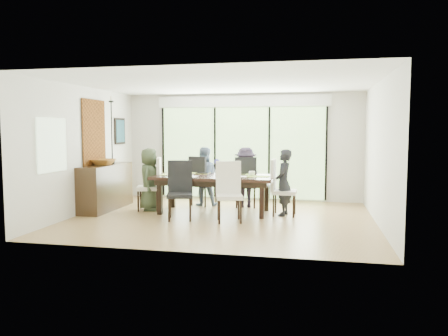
% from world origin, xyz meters
% --- Properties ---
extents(floor, '(6.00, 5.00, 0.01)m').
position_xyz_m(floor, '(0.00, 0.00, -0.01)').
color(floor, brown).
rests_on(floor, ground).
extents(ceiling, '(6.00, 5.00, 0.01)m').
position_xyz_m(ceiling, '(0.00, 0.00, 2.71)').
color(ceiling, white).
rests_on(ceiling, wall_back).
extents(wall_back, '(6.00, 0.02, 2.70)m').
position_xyz_m(wall_back, '(0.00, 2.51, 1.35)').
color(wall_back, beige).
rests_on(wall_back, floor).
extents(wall_front, '(6.00, 0.02, 2.70)m').
position_xyz_m(wall_front, '(0.00, -2.51, 1.35)').
color(wall_front, beige).
rests_on(wall_front, floor).
extents(wall_left, '(0.02, 5.00, 2.70)m').
position_xyz_m(wall_left, '(-3.01, 0.00, 1.35)').
color(wall_left, white).
rests_on(wall_left, floor).
extents(wall_right, '(0.02, 5.00, 2.70)m').
position_xyz_m(wall_right, '(3.01, 0.00, 1.35)').
color(wall_right, beige).
rests_on(wall_right, floor).
extents(glass_doors, '(4.20, 0.02, 2.30)m').
position_xyz_m(glass_doors, '(0.00, 2.47, 1.20)').
color(glass_doors, '#598C3F').
rests_on(glass_doors, wall_back).
extents(blinds_header, '(4.40, 0.06, 0.28)m').
position_xyz_m(blinds_header, '(0.00, 2.46, 2.50)').
color(blinds_header, white).
rests_on(blinds_header, wall_back).
extents(mullion_a, '(0.05, 0.04, 2.30)m').
position_xyz_m(mullion_a, '(-2.10, 2.46, 1.20)').
color(mullion_a, black).
rests_on(mullion_a, wall_back).
extents(mullion_b, '(0.05, 0.04, 2.30)m').
position_xyz_m(mullion_b, '(-0.70, 2.46, 1.20)').
color(mullion_b, black).
rests_on(mullion_b, wall_back).
extents(mullion_c, '(0.05, 0.04, 2.30)m').
position_xyz_m(mullion_c, '(0.70, 2.46, 1.20)').
color(mullion_c, black).
rests_on(mullion_c, wall_back).
extents(mullion_d, '(0.05, 0.04, 2.30)m').
position_xyz_m(mullion_d, '(2.10, 2.46, 1.20)').
color(mullion_d, black).
rests_on(mullion_d, wall_back).
extents(side_window, '(0.02, 0.90, 1.00)m').
position_xyz_m(side_window, '(-2.97, -1.20, 1.50)').
color(side_window, '#8CAD7F').
rests_on(side_window, wall_left).
extents(deck, '(6.00, 1.80, 0.10)m').
position_xyz_m(deck, '(0.00, 3.40, -0.05)').
color(deck, brown).
rests_on(deck, ground).
extents(rail_top, '(6.00, 0.08, 0.06)m').
position_xyz_m(rail_top, '(0.00, 4.20, 0.55)').
color(rail_top, brown).
rests_on(rail_top, deck).
extents(foliage_left, '(3.20, 3.20, 3.20)m').
position_xyz_m(foliage_left, '(-1.80, 5.20, 1.44)').
color(foliage_left, '#14380F').
rests_on(foliage_left, ground).
extents(foliage_mid, '(4.00, 4.00, 4.00)m').
position_xyz_m(foliage_mid, '(0.40, 5.80, 1.80)').
color(foliage_mid, '#14380F').
rests_on(foliage_mid, ground).
extents(foliage_right, '(2.80, 2.80, 2.80)m').
position_xyz_m(foliage_right, '(2.20, 5.00, 1.26)').
color(foliage_right, '#14380F').
rests_on(foliage_right, ground).
extents(foliage_far, '(3.60, 3.60, 3.60)m').
position_xyz_m(foliage_far, '(-0.60, 6.50, 1.62)').
color(foliage_far, '#14380F').
rests_on(foliage_far, ground).
extents(table_top, '(2.57, 1.18, 0.06)m').
position_xyz_m(table_top, '(-0.28, 0.57, 0.77)').
color(table_top, black).
rests_on(table_top, floor).
extents(table_apron, '(2.36, 0.96, 0.11)m').
position_xyz_m(table_apron, '(-0.28, 0.57, 0.68)').
color(table_apron, black).
rests_on(table_apron, floor).
extents(table_leg_fl, '(0.10, 0.10, 0.74)m').
position_xyz_m(table_leg_fl, '(-1.36, 0.14, 0.37)').
color(table_leg_fl, black).
rests_on(table_leg_fl, floor).
extents(table_leg_fr, '(0.10, 0.10, 0.74)m').
position_xyz_m(table_leg_fr, '(0.80, 0.14, 0.37)').
color(table_leg_fr, black).
rests_on(table_leg_fr, floor).
extents(table_leg_bl, '(0.10, 0.10, 0.74)m').
position_xyz_m(table_leg_bl, '(-1.36, 1.00, 0.37)').
color(table_leg_bl, black).
rests_on(table_leg_bl, floor).
extents(table_leg_br, '(0.10, 0.10, 0.74)m').
position_xyz_m(table_leg_br, '(0.80, 1.00, 0.37)').
color(table_leg_br, black).
rests_on(table_leg_br, floor).
extents(chair_left_end, '(0.61, 0.61, 1.18)m').
position_xyz_m(chair_left_end, '(-1.78, 0.57, 0.59)').
color(chair_left_end, white).
rests_on(chair_left_end, floor).
extents(chair_right_end, '(0.50, 0.50, 1.18)m').
position_xyz_m(chair_right_end, '(1.22, 0.57, 0.59)').
color(chair_right_end, silver).
rests_on(chair_right_end, floor).
extents(chair_far_left, '(0.65, 0.65, 1.18)m').
position_xyz_m(chair_far_left, '(-0.73, 1.42, 0.59)').
color(chair_far_left, black).
rests_on(chair_far_left, floor).
extents(chair_far_right, '(0.56, 0.56, 1.18)m').
position_xyz_m(chair_far_right, '(0.27, 1.42, 0.59)').
color(chair_far_right, black).
rests_on(chair_far_right, floor).
extents(chair_near_left, '(0.61, 0.61, 1.18)m').
position_xyz_m(chair_near_left, '(-0.78, -0.30, 0.59)').
color(chair_near_left, black).
rests_on(chair_near_left, floor).
extents(chair_near_right, '(0.61, 0.61, 1.18)m').
position_xyz_m(chair_near_right, '(0.22, -0.30, 0.59)').
color(chair_near_right, white).
rests_on(chair_near_right, floor).
extents(person_left_end, '(0.47, 0.69, 1.38)m').
position_xyz_m(person_left_end, '(-1.76, 0.57, 0.69)').
color(person_left_end, '#3A462F').
rests_on(person_left_end, floor).
extents(person_right_end, '(0.46, 0.68, 1.38)m').
position_xyz_m(person_right_end, '(1.20, 0.57, 0.69)').
color(person_right_end, black).
rests_on(person_right_end, floor).
extents(person_far_left, '(0.71, 0.52, 1.38)m').
position_xyz_m(person_far_left, '(-0.73, 1.40, 0.69)').
color(person_far_left, slate).
rests_on(person_far_left, floor).
extents(person_far_right, '(0.72, 0.55, 1.38)m').
position_xyz_m(person_far_right, '(0.27, 1.40, 0.69)').
color(person_far_right, '#241C2B').
rests_on(person_far_right, floor).
extents(placemat_left, '(0.47, 0.34, 0.01)m').
position_xyz_m(placemat_left, '(-1.23, 0.57, 0.81)').
color(placemat_left, '#8FA73B').
rests_on(placemat_left, table_top).
extents(placemat_right, '(0.47, 0.34, 0.01)m').
position_xyz_m(placemat_right, '(0.67, 0.57, 0.81)').
color(placemat_right, '#82A239').
rests_on(placemat_right, table_top).
extents(placemat_far_l, '(0.47, 0.34, 0.01)m').
position_xyz_m(placemat_far_l, '(-0.73, 0.97, 0.81)').
color(placemat_far_l, '#96A73B').
rests_on(placemat_far_l, table_top).
extents(placemat_far_r, '(0.47, 0.34, 0.01)m').
position_xyz_m(placemat_far_r, '(0.27, 0.97, 0.81)').
color(placemat_far_r, '#95BA42').
rests_on(placemat_far_r, table_top).
extents(placemat_paper, '(0.47, 0.34, 0.01)m').
position_xyz_m(placemat_paper, '(-0.83, 0.27, 0.81)').
color(placemat_paper, white).
rests_on(placemat_paper, table_top).
extents(tablet_far_l, '(0.28, 0.19, 0.01)m').
position_xyz_m(tablet_far_l, '(-0.63, 0.92, 0.82)').
color(tablet_far_l, black).
rests_on(tablet_far_l, table_top).
extents(tablet_far_r, '(0.26, 0.18, 0.01)m').
position_xyz_m(tablet_far_r, '(0.22, 0.92, 0.82)').
color(tablet_far_r, black).
rests_on(tablet_far_r, table_top).
extents(papers, '(0.32, 0.24, 0.00)m').
position_xyz_m(papers, '(0.42, 0.52, 0.81)').
color(papers, white).
rests_on(papers, table_top).
extents(platter_base, '(0.28, 0.28, 0.03)m').
position_xyz_m(platter_base, '(-0.83, 0.27, 0.82)').
color(platter_base, white).
rests_on(platter_base, table_top).
extents(platter_snacks, '(0.21, 0.21, 0.02)m').
position_xyz_m(platter_snacks, '(-0.83, 0.27, 0.84)').
color(platter_snacks, orange).
rests_on(platter_snacks, table_top).
extents(vase, '(0.09, 0.09, 0.13)m').
position_xyz_m(vase, '(-0.23, 0.62, 0.87)').
color(vase, silver).
rests_on(vase, table_top).
extents(hyacinth_stems, '(0.04, 0.04, 0.17)m').
position_xyz_m(hyacinth_stems, '(-0.23, 0.62, 1.00)').
color(hyacinth_stems, '#337226').
rests_on(hyacinth_stems, table_top).
extents(hyacinth_blooms, '(0.12, 0.12, 0.12)m').
position_xyz_m(hyacinth_blooms, '(-0.23, 0.62, 1.10)').
color(hyacinth_blooms, '#4C4BBC').
rests_on(hyacinth_blooms, table_top).
extents(laptop, '(0.40, 0.42, 0.03)m').
position_xyz_m(laptop, '(-1.13, 0.47, 0.82)').
color(laptop, silver).
rests_on(laptop, table_top).
extents(cup_a, '(0.19, 0.19, 0.10)m').
position_xyz_m(cup_a, '(-0.98, 0.72, 0.86)').
color(cup_a, white).
rests_on(cup_a, table_top).
extents(cup_b, '(0.15, 0.15, 0.10)m').
position_xyz_m(cup_b, '(-0.13, 0.47, 0.85)').
color(cup_b, white).
rests_on(cup_b, table_top).
extents(cup_c, '(0.16, 0.16, 0.10)m').
position_xyz_m(cup_c, '(0.52, 0.67, 0.86)').
color(cup_c, white).
rests_on(cup_c, table_top).
extents(book, '(0.20, 0.26, 0.02)m').
position_xyz_m(book, '(-0.03, 0.62, 0.81)').
color(book, white).
rests_on(book, table_top).
extents(sideboard, '(0.50, 1.79, 1.01)m').
position_xyz_m(sideboard, '(-2.76, 0.48, 0.50)').
color(sideboard, black).
rests_on(sideboard, floor).
extents(bowl, '(0.53, 0.53, 0.13)m').
position_xyz_m(bowl, '(-2.76, 0.38, 1.07)').
color(bowl, '#955C20').
rests_on(bowl, sideboard).
extents(candlestick_base, '(0.11, 0.11, 0.04)m').
position_xyz_m(candlestick_base, '(-2.76, 0.83, 1.03)').
color(candlestick_base, black).
rests_on(candlestick_base, sideboard).
extents(candlestick_shaft, '(0.03, 0.03, 1.40)m').
position_xyz_m(candlestick_shaft, '(-2.76, 0.83, 1.73)').
color(candlestick_shaft, black).
rests_on(candlestick_shaft, sideboard).
extents(candlestick_pan, '(0.11, 0.11, 0.03)m').
position_xyz_m(candlestick_pan, '(-2.76, 0.83, 2.43)').
color(candlestick_pan, black).
rests_on(candlestick_pan, sideboard).
extents(candle, '(0.04, 0.04, 0.11)m').
position_xyz_m(candle, '(-2.76, 0.83, 2.49)').
color(candle, silver).
rests_on(candle, sideboard).
extents(tapestry, '(0.02, 1.00, 1.50)m').
position_xyz_m(tapestry, '(-2.97, 0.40, 1.70)').
color(tapestry, brown).
rests_on(tapestry, wall_left).
extents(art_frame, '(0.03, 0.55, 0.65)m').
position_xyz_m(art_frame, '(-2.97, 1.70, 1.75)').
color(art_frame, black).
rests_on(art_frame, wall_left).
extents(art_canvas, '(0.01, 0.45, 0.55)m').
position_xyz_m(art_canvas, '(-2.95, 1.70, 1.75)').
color(art_canvas, '#163B48').
rests_on(art_canvas, wall_left).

